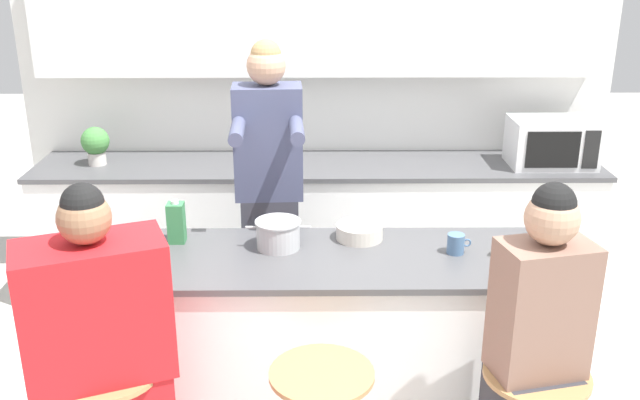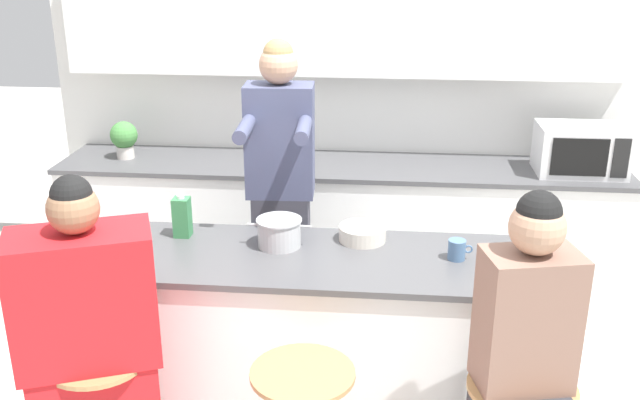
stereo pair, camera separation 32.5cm
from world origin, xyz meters
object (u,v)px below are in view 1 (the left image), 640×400
Objects in this scene: person_wrapped_blanket at (103,375)px; fruit_bowl at (359,232)px; kitchen_island at (320,340)px; potted_plant at (95,144)px; cooking_pot at (278,234)px; person_cooking at (270,207)px; person_seated_near at (533,373)px; banana_bunch at (502,250)px; juice_carton at (176,222)px; microwave at (552,142)px; coffee_cup_near at (456,244)px.

person_wrapped_blanket is 6.49× the size of fruit_bowl.
kitchen_island is 8.57× the size of potted_plant.
cooking_pot is at bearing -46.15° from potted_plant.
potted_plant is (-1.14, 0.73, 0.15)m from person_cooking.
banana_bunch is at bearing 75.86° from person_seated_near.
person_cooking is 0.53m from cooking_pot.
person_wrapped_blanket is 10.26× the size of banana_bunch.
juice_carton is (-0.42, -0.45, 0.09)m from person_cooking.
microwave is at bearing 41.83° from kitchen_island.
cooking_pot reaches higher than fruit_bowl.
fruit_bowl is (-0.63, 0.83, 0.25)m from person_seated_near.
banana_bunch is (0.21, -0.02, -0.03)m from coffee_cup_near.
person_cooking is 8.50× the size of juice_carton.
cooking_pot is 0.83m from coffee_cup_near.
person_cooking is 16.10× the size of coffee_cup_near.
coffee_cup_near is 1.54m from microwave.
person_cooking is at bearing 146.57° from coffee_cup_near.
fruit_bowl reaches higher than kitchen_island.
microwave is (1.47, 1.31, 0.62)m from kitchen_island.
coffee_cup_near is (0.83, -0.07, -0.02)m from cooking_pot.
cooking_pot is at bearing -85.20° from person_cooking.
cooking_pot is at bearing 153.66° from kitchen_island.
microwave reaches higher than fruit_bowl.
kitchen_island is 1.15× the size of person_cooking.
kitchen_island is 0.96m from banana_bunch.
fruit_bowl reaches higher than banana_bunch.
cooking_pot is at bearing -165.12° from fruit_bowl.
kitchen_island is 14.50× the size of banana_bunch.
microwave reaches higher than cooking_pot.
person_cooking is 0.62m from fruit_bowl.
juice_carton is 2.44m from microwave.
microwave is (1.73, 0.69, 0.16)m from person_cooking.
person_cooking is 3.47× the size of microwave.
person_wrapped_blanket is 6.94× the size of juice_carton.
coffee_cup_near is (0.44, -0.17, 0.01)m from fruit_bowl.
cooking_pot is 0.58× the size of microwave.
person_wrapped_blanket is (-0.85, -0.63, 0.23)m from kitchen_island.
microwave is (1.27, 1.11, 0.13)m from fruit_bowl.
person_wrapped_blanket reaches higher than microwave.
person_wrapped_blanket is at bearing -143.50° from kitchen_island.
person_wrapped_blanket is 3.04m from microwave.
person_seated_near is 6.92× the size of juice_carton.
coffee_cup_near is at bearing 2.55° from person_wrapped_blanket.
person_cooking is 1.36m from potted_plant.
cooking_pot is (0.65, 0.72, 0.28)m from person_wrapped_blanket.
person_cooking is 1.07m from coffee_cup_near.
coffee_cup_near is (1.48, 0.65, 0.26)m from person_wrapped_blanket.
banana_bunch is at bearing -5.96° from juice_carton.
fruit_bowl is 1.97m from potted_plant.
person_wrapped_blanket is 1.67m from person_seated_near.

